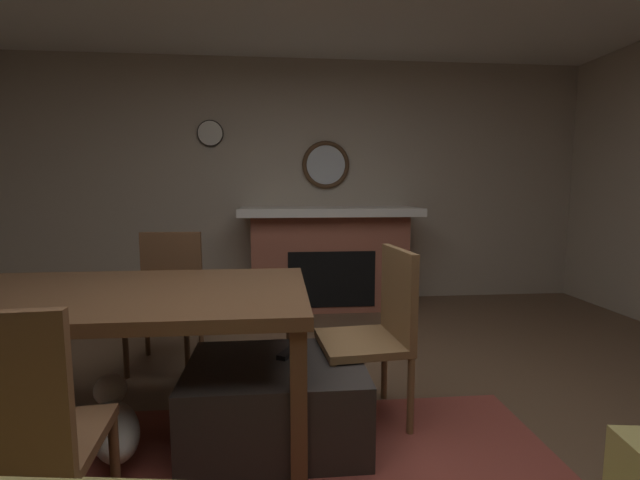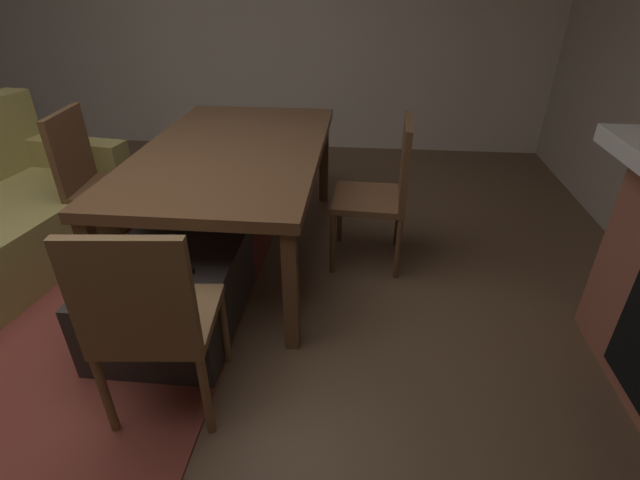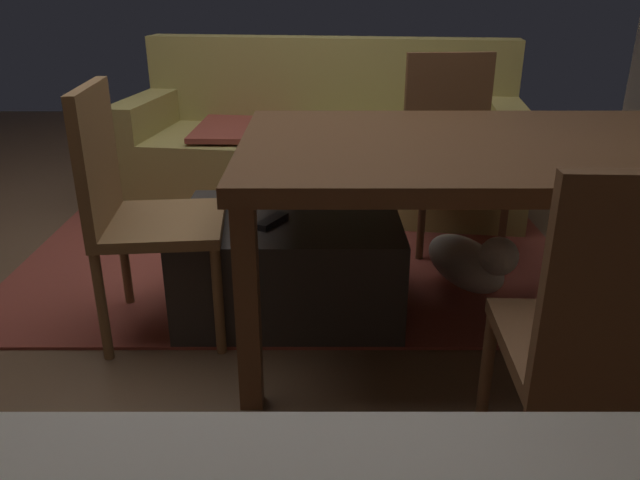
{
  "view_description": "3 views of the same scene",
  "coord_description": "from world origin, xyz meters",
  "px_view_note": "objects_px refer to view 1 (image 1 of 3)",
  "views": [
    {
      "loc": [
        0.18,
        1.73,
        1.25
      ],
      "look_at": [
        -0.03,
        -0.55,
        0.98
      ],
      "focal_mm": 24.35,
      "sensor_mm": 36.0,
      "label": 1
    },
    {
      "loc": [
        -1.66,
        -1.26,
        1.67
      ],
      "look_at": [
        0.11,
        -1.09,
        0.63
      ],
      "focal_mm": 26.07,
      "sensor_mm": 36.0,
      "label": 2
    },
    {
      "loc": [
        0.33,
        -2.58,
        1.24
      ],
      "look_at": [
        0.32,
        -0.82,
        0.51
      ],
      "focal_mm": 34.71,
      "sensor_mm": 36.0,
      "label": 3
    }
  ],
  "objects_px": {
    "dining_chair_north": "(8,437)",
    "round_wall_mirror": "(326,165)",
    "fireplace": "(329,257)",
    "tv_remote": "(288,353)",
    "small_dog": "(114,424)",
    "dining_table": "(119,304)",
    "dining_chair_south": "(168,290)",
    "wall_clock": "(210,133)",
    "ottoman_coffee_table": "(276,401)",
    "dining_chair_west": "(379,324)"
  },
  "relations": [
    {
      "from": "fireplace",
      "to": "wall_clock",
      "type": "distance_m",
      "value": 1.81
    },
    {
      "from": "ottoman_coffee_table",
      "to": "small_dog",
      "type": "bearing_deg",
      "value": 6.04
    },
    {
      "from": "ottoman_coffee_table",
      "to": "small_dog",
      "type": "xyz_separation_m",
      "value": [
        0.74,
        0.08,
        -0.03
      ]
    },
    {
      "from": "dining_chair_south",
      "to": "round_wall_mirror",
      "type": "bearing_deg",
      "value": -128.88
    },
    {
      "from": "fireplace",
      "to": "wall_clock",
      "type": "bearing_deg",
      "value": -13.13
    },
    {
      "from": "round_wall_mirror",
      "to": "dining_chair_south",
      "type": "bearing_deg",
      "value": 51.12
    },
    {
      "from": "dining_chair_west",
      "to": "small_dog",
      "type": "xyz_separation_m",
      "value": [
        1.29,
        0.25,
        -0.35
      ]
    },
    {
      "from": "dining_table",
      "to": "dining_chair_west",
      "type": "distance_m",
      "value": 1.34
    },
    {
      "from": "round_wall_mirror",
      "to": "dining_chair_west",
      "type": "xyz_separation_m",
      "value": [
        -0.01,
        2.56,
        -0.98
      ]
    },
    {
      "from": "round_wall_mirror",
      "to": "ottoman_coffee_table",
      "type": "xyz_separation_m",
      "value": [
        0.54,
        2.72,
        -1.3
      ]
    },
    {
      "from": "tv_remote",
      "to": "small_dog",
      "type": "height_order",
      "value": "tv_remote"
    },
    {
      "from": "ottoman_coffee_table",
      "to": "dining_chair_west",
      "type": "height_order",
      "value": "dining_chair_west"
    },
    {
      "from": "dining_chair_south",
      "to": "dining_chair_north",
      "type": "bearing_deg",
      "value": 90.09
    },
    {
      "from": "ottoman_coffee_table",
      "to": "wall_clock",
      "type": "xyz_separation_m",
      "value": [
        0.69,
        -2.72,
        1.63
      ]
    },
    {
      "from": "fireplace",
      "to": "dining_chair_north",
      "type": "height_order",
      "value": "fireplace"
    },
    {
      "from": "fireplace",
      "to": "dining_table",
      "type": "xyz_separation_m",
      "value": [
        1.32,
        2.28,
        0.14
      ]
    },
    {
      "from": "round_wall_mirror",
      "to": "wall_clock",
      "type": "height_order",
      "value": "wall_clock"
    },
    {
      "from": "dining_chair_south",
      "to": "ottoman_coffee_table",
      "type": "bearing_deg",
      "value": 125.41
    },
    {
      "from": "round_wall_mirror",
      "to": "dining_table",
      "type": "distance_m",
      "value": 3.0
    },
    {
      "from": "tv_remote",
      "to": "dining_chair_west",
      "type": "bearing_deg",
      "value": -142.15
    },
    {
      "from": "ottoman_coffee_table",
      "to": "dining_chair_west",
      "type": "bearing_deg",
      "value": -163.04
    },
    {
      "from": "fireplace",
      "to": "tv_remote",
      "type": "bearing_deg",
      "value": 78.52
    },
    {
      "from": "round_wall_mirror",
      "to": "small_dog",
      "type": "distance_m",
      "value": 3.36
    },
    {
      "from": "dining_chair_south",
      "to": "small_dog",
      "type": "distance_m",
      "value": 1.22
    },
    {
      "from": "small_dog",
      "to": "wall_clock",
      "type": "relative_size",
      "value": 1.81
    },
    {
      "from": "wall_clock",
      "to": "ottoman_coffee_table",
      "type": "bearing_deg",
      "value": 104.22
    },
    {
      "from": "tv_remote",
      "to": "dining_chair_north",
      "type": "relative_size",
      "value": 0.17
    },
    {
      "from": "round_wall_mirror",
      "to": "ottoman_coffee_table",
      "type": "distance_m",
      "value": 3.07
    },
    {
      "from": "dining_chair_north",
      "to": "tv_remote",
      "type": "bearing_deg",
      "value": -134.11
    },
    {
      "from": "ottoman_coffee_table",
      "to": "wall_clock",
      "type": "bearing_deg",
      "value": -75.78
    },
    {
      "from": "dining_chair_south",
      "to": "tv_remote",
      "type": "bearing_deg",
      "value": 129.92
    },
    {
      "from": "small_dog",
      "to": "dining_table",
      "type": "bearing_deg",
      "value": -80.91
    },
    {
      "from": "dining_chair_north",
      "to": "round_wall_mirror",
      "type": "bearing_deg",
      "value": -110.58
    },
    {
      "from": "ottoman_coffee_table",
      "to": "small_dog",
      "type": "distance_m",
      "value": 0.75
    },
    {
      "from": "dining_chair_west",
      "to": "wall_clock",
      "type": "relative_size",
      "value": 3.35
    },
    {
      "from": "ottoman_coffee_table",
      "to": "small_dog",
      "type": "relative_size",
      "value": 1.71
    },
    {
      "from": "round_wall_mirror",
      "to": "small_dog",
      "type": "xyz_separation_m",
      "value": [
        1.28,
        2.8,
        -1.33
      ]
    },
    {
      "from": "dining_chair_north",
      "to": "ottoman_coffee_table",
      "type": "bearing_deg",
      "value": -134.99
    },
    {
      "from": "tv_remote",
      "to": "round_wall_mirror",
      "type": "bearing_deg",
      "value": -71.59
    },
    {
      "from": "fireplace",
      "to": "tv_remote",
      "type": "xyz_separation_m",
      "value": [
        0.48,
        2.35,
        -0.12
      ]
    },
    {
      "from": "dining_chair_north",
      "to": "dining_chair_south",
      "type": "bearing_deg",
      "value": -89.91
    },
    {
      "from": "fireplace",
      "to": "dining_table",
      "type": "bearing_deg",
      "value": 59.9
    },
    {
      "from": "round_wall_mirror",
      "to": "dining_chair_north",
      "type": "xyz_separation_m",
      "value": [
        1.31,
        3.5,
        -0.98
      ]
    },
    {
      "from": "dining_table",
      "to": "dining_chair_west",
      "type": "relative_size",
      "value": 2.02
    },
    {
      "from": "dining_table",
      "to": "dining_chair_south",
      "type": "relative_size",
      "value": 2.02
    },
    {
      "from": "round_wall_mirror",
      "to": "dining_chair_north",
      "type": "height_order",
      "value": "round_wall_mirror"
    },
    {
      "from": "dining_chair_north",
      "to": "wall_clock",
      "type": "distance_m",
      "value": 3.73
    },
    {
      "from": "fireplace",
      "to": "wall_clock",
      "type": "height_order",
      "value": "wall_clock"
    },
    {
      "from": "dining_table",
      "to": "wall_clock",
      "type": "bearing_deg",
      "value": -92.02
    },
    {
      "from": "small_dog",
      "to": "fireplace",
      "type": "bearing_deg",
      "value": -117.02
    }
  ]
}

